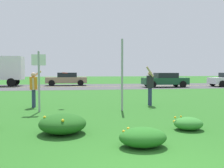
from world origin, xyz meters
TOP-DOWN VIEW (x-y plane):
  - ground_plane at (0.00, 11.74)m, footprint 120.00×120.00m
  - highway_strip at (0.00, 23.48)m, footprint 120.00×9.81m
  - highway_center_stripe at (0.00, 23.48)m, footprint 120.00×0.16m
  - daylily_clump_mid_center at (-1.64, 3.14)m, footprint 1.25×1.31m
  - daylily_clump_near_camera at (1.83, 3.00)m, footprint 0.81×0.74m
  - daylily_clump_front_center at (0.13, 1.63)m, footprint 1.05×0.86m
  - sign_post_near_path at (-2.68, 6.92)m, footprint 0.56×0.10m
  - sign_post_by_roadside at (0.67, 6.73)m, footprint 0.07×0.10m
  - person_thrower_orange_shirt at (-3.09, 8.32)m, footprint 0.51×0.49m
  - person_catcher_dark_shirt at (2.31, 8.14)m, footprint 0.43×0.49m
  - frisbee_red at (-1.69, 8.21)m, footprint 0.26×0.26m
  - car_dark_green_center_left at (7.98, 21.27)m, footprint 4.50×2.00m
  - car_tan_center_right at (-1.93, 25.68)m, footprint 4.50×2.00m

SIDE VIEW (x-z plane):
  - ground_plane at x=0.00m, z-range 0.00..0.00m
  - highway_strip at x=0.00m, z-range 0.00..0.01m
  - highway_center_stripe at x=0.00m, z-range 0.01..0.01m
  - daylily_clump_near_camera at x=1.83m, z-range -0.01..0.37m
  - daylily_clump_front_center at x=0.13m, z-range 0.00..0.42m
  - daylily_clump_mid_center at x=-1.64m, z-range 0.00..0.52m
  - car_dark_green_center_left at x=7.98m, z-range 0.01..1.46m
  - car_tan_center_right at x=-1.93m, z-range 0.01..1.46m
  - person_thrower_orange_shirt at x=-3.09m, z-range 0.11..1.79m
  - person_catcher_dark_shirt at x=2.31m, z-range 0.05..1.92m
  - sign_post_near_path at x=-2.68m, z-range 0.26..2.70m
  - sign_post_by_roadside at x=0.67m, z-range 0.00..2.97m
  - frisbee_red at x=-1.69m, z-range 1.53..1.59m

